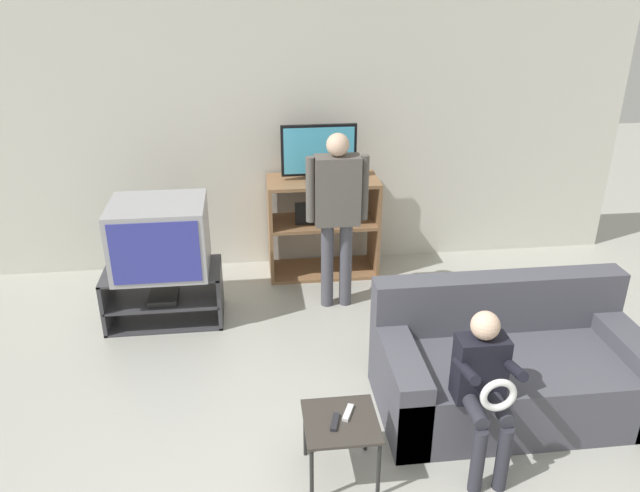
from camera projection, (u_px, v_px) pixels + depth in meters
wall_back at (304, 137)px, 6.02m from camera, size 6.40×0.06×2.60m
tv_stand at (165, 295)px, 5.34m from camera, size 0.98×0.52×0.47m
television_main at (160, 237)px, 5.13m from camera, size 0.77×0.65×0.59m
media_shelf at (323, 226)px, 6.07m from camera, size 1.05×0.50×0.97m
television_flat at (319, 154)px, 5.78m from camera, size 0.70×0.20×0.52m
snack_table at (341, 427)px, 3.63m from camera, size 0.43×0.43×0.41m
remote_control_black at (335, 422)px, 3.58m from camera, size 0.07×0.15×0.02m
remote_control_white at (348, 413)px, 3.66m from camera, size 0.09×0.15×0.02m
couch at (509, 369)px, 4.28m from camera, size 1.79×0.91×0.85m
person_standing_adult at (337, 205)px, 5.28m from camera, size 0.53×0.20×1.58m
person_seated_child at (484, 381)px, 3.63m from camera, size 0.33×0.43×1.02m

